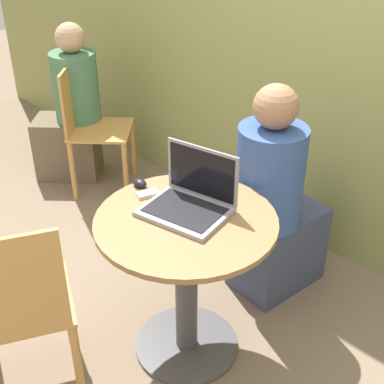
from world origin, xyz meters
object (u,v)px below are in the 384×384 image
(chair_empty, at_px, (21,311))
(person_seated, at_px, (274,210))
(cell_phone, at_px, (148,194))
(laptop, at_px, (190,199))

(chair_empty, bearing_deg, person_seated, 77.23)
(cell_phone, distance_m, chair_empty, 0.70)
(cell_phone, relative_size, person_seated, 0.09)
(chair_empty, bearing_deg, laptop, 70.47)
(person_seated, bearing_deg, cell_phone, -112.32)
(cell_phone, distance_m, person_seated, 0.71)
(laptop, bearing_deg, cell_phone, -166.91)
(cell_phone, xyz_separation_m, person_seated, (0.25, 0.61, -0.25))
(cell_phone, height_order, person_seated, person_seated)
(laptop, height_order, person_seated, person_seated)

